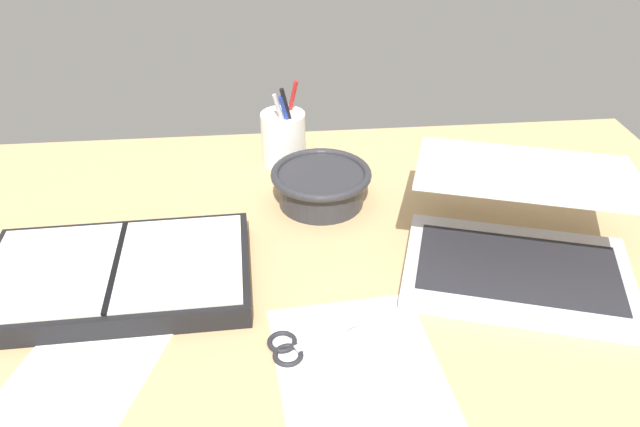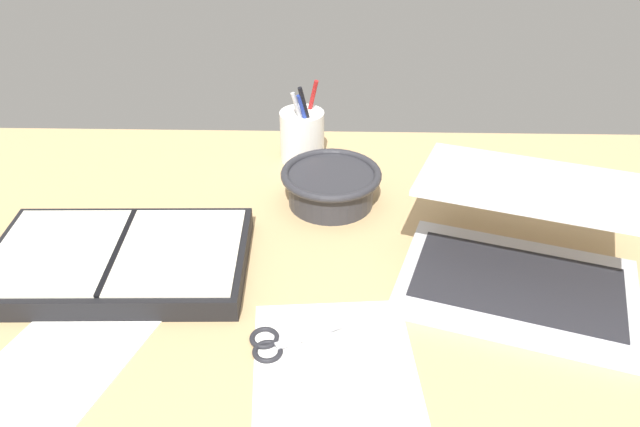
{
  "view_description": "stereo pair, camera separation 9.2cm",
  "coord_description": "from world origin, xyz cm",
  "px_view_note": "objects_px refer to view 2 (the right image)",
  "views": [
    {
      "loc": [
        -6.35,
        -68.58,
        59.98
      ],
      "look_at": [
        0.99,
        8.07,
        9.0
      ],
      "focal_mm": 35.0,
      "sensor_mm": 36.0,
      "label": 1
    },
    {
      "loc": [
        2.86,
        -68.91,
        59.98
      ],
      "look_at": [
        0.99,
        8.07,
        9.0
      ],
      "focal_mm": 35.0,
      "sensor_mm": 36.0,
      "label": 2
    }
  ],
  "objects_px": {
    "bowl": "(331,185)",
    "pen_cup": "(302,136)",
    "planner": "(120,259)",
    "scissors": "(276,343)",
    "laptop": "(523,251)"
  },
  "relations": [
    {
      "from": "laptop",
      "to": "planner",
      "type": "bearing_deg",
      "value": -162.96
    },
    {
      "from": "laptop",
      "to": "bowl",
      "type": "bearing_deg",
      "value": 161.66
    },
    {
      "from": "bowl",
      "to": "laptop",
      "type": "bearing_deg",
      "value": -36.25
    },
    {
      "from": "bowl",
      "to": "pen_cup",
      "type": "xyz_separation_m",
      "value": [
        -0.06,
        0.16,
        0.02
      ]
    },
    {
      "from": "bowl",
      "to": "pen_cup",
      "type": "height_order",
      "value": "pen_cup"
    },
    {
      "from": "bowl",
      "to": "planner",
      "type": "distance_m",
      "value": 0.36
    },
    {
      "from": "bowl",
      "to": "planner",
      "type": "height_order",
      "value": "bowl"
    },
    {
      "from": "scissors",
      "to": "laptop",
      "type": "bearing_deg",
      "value": 7.49
    },
    {
      "from": "bowl",
      "to": "pen_cup",
      "type": "bearing_deg",
      "value": 109.79
    },
    {
      "from": "laptop",
      "to": "scissors",
      "type": "bearing_deg",
      "value": -139.65
    },
    {
      "from": "laptop",
      "to": "scissors",
      "type": "xyz_separation_m",
      "value": [
        -0.34,
        -0.14,
        -0.05
      ]
    },
    {
      "from": "bowl",
      "to": "scissors",
      "type": "relative_size",
      "value": 1.38
    },
    {
      "from": "bowl",
      "to": "planner",
      "type": "bearing_deg",
      "value": -148.24
    },
    {
      "from": "pen_cup",
      "to": "planner",
      "type": "distance_m",
      "value": 0.43
    },
    {
      "from": "scissors",
      "to": "bowl",
      "type": "bearing_deg",
      "value": 64.06
    }
  ]
}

